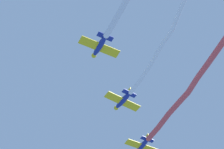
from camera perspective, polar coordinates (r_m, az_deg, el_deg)
The scene contains 5 objects.
airplane_lead at distance 82.20m, azimuth 3.81°, elevation -9.00°, with size 5.19×5.84×1.60m.
smoke_trail_lead at distance 73.12m, azimuth 9.95°, elevation -1.32°, with size 23.12×17.08×2.23m.
airplane_left_wing at distance 74.10m, azimuth 1.36°, elevation -3.35°, with size 5.45×5.57×1.60m.
smoke_trail_left_wing at distance 67.91m, azimuth 6.73°, elevation 4.80°, with size 19.03×13.60×3.92m.
airplane_right_wing at distance 67.06m, azimuth -1.59°, elevation 3.59°, with size 5.16×5.88×1.60m.
Camera 1 is at (57.35, 10.12, 7.41)m, focal length 72.28 mm.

